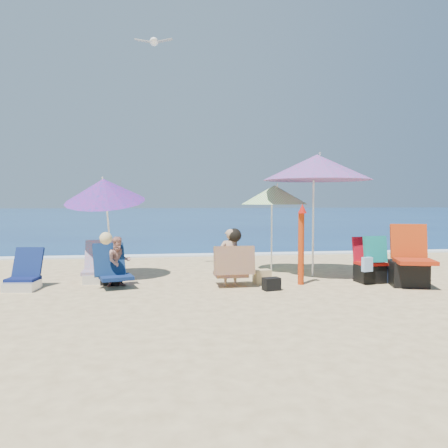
{
  "coord_description": "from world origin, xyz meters",
  "views": [
    {
      "loc": [
        -1.47,
        -7.31,
        1.54
      ],
      "look_at": [
        -0.3,
        1.0,
        1.1
      ],
      "focal_mm": 35.95,
      "sensor_mm": 36.0,
      "label": 1
    }
  ],
  "objects": [
    {
      "name": "ground",
      "position": [
        0.0,
        0.0,
        0.0
      ],
      "size": [
        120.0,
        120.0,
        0.0
      ],
      "color": "#D8BC84",
      "rests_on": "ground"
    },
    {
      "name": "sea",
      "position": [
        0.0,
        45.0,
        -0.05
      ],
      "size": [
        120.0,
        80.0,
        0.12
      ],
      "color": "navy",
      "rests_on": "ground"
    },
    {
      "name": "foam",
      "position": [
        0.0,
        5.1,
        0.02
      ],
      "size": [
        120.0,
        0.5,
        0.04
      ],
      "color": "white",
      "rests_on": "ground"
    },
    {
      "name": "umbrella_turquoise",
      "position": [
        1.64,
        1.39,
        2.2
      ],
      "size": [
        2.77,
        2.77,
        2.5
      ],
      "color": "white",
      "rests_on": "ground"
    },
    {
      "name": "umbrella_striped",
      "position": [
        0.95,
        2.08,
        1.66
      ],
      "size": [
        1.59,
        1.59,
        1.9
      ],
      "color": "white",
      "rests_on": "ground"
    },
    {
      "name": "umbrella_blue",
      "position": [
        -2.56,
        1.67,
        1.74
      ],
      "size": [
        1.81,
        1.86,
        2.13
      ],
      "color": "white",
      "rests_on": "ground"
    },
    {
      "name": "furled_umbrella",
      "position": [
        1.06,
        0.56,
        0.81
      ],
      "size": [
        0.21,
        0.25,
        1.48
      ],
      "color": "#B3330C",
      "rests_on": "ground"
    },
    {
      "name": "chair_navy",
      "position": [
        -3.84,
        0.81,
        0.19
      ],
      "size": [
        0.57,
        0.73,
        0.7
      ],
      "color": "#0C1546",
      "rests_on": "ground"
    },
    {
      "name": "chair_rainbow",
      "position": [
        -2.64,
        1.37,
        0.21
      ],
      "size": [
        0.61,
        0.71,
        0.77
      ],
      "color": "#DA724D",
      "rests_on": "ground"
    },
    {
      "name": "camp_chair_left",
      "position": [
        2.94,
        0.15,
        0.33
      ],
      "size": [
        0.81,
        0.95,
        1.11
      ],
      "color": "#A7240B",
      "rests_on": "ground"
    },
    {
      "name": "camp_chair_right",
      "position": [
        2.4,
        0.57,
        0.32
      ],
      "size": [
        0.57,
        0.66,
        0.89
      ],
      "color": "#AF130C",
      "rests_on": "ground"
    },
    {
      "name": "person_center",
      "position": [
        -0.22,
        0.56,
        0.51
      ],
      "size": [
        0.72,
        0.6,
        1.04
      ],
      "color": "tan",
      "rests_on": "ground"
    },
    {
      "name": "person_left",
      "position": [
        -2.26,
        0.81,
        0.45
      ],
      "size": [
        0.77,
        0.72,
        1.0
      ],
      "color": "#B1776A",
      "rests_on": "ground"
    },
    {
      "name": "bag_black_a",
      "position": [
        -2.38,
        1.03,
        0.12
      ],
      "size": [
        0.39,
        0.32,
        0.25
      ],
      "color": "black",
      "rests_on": "ground"
    },
    {
      "name": "bag_tan",
      "position": [
        0.38,
        0.77,
        0.13
      ],
      "size": [
        0.33,
        0.26,
        0.26
      ],
      "color": "tan",
      "rests_on": "ground"
    },
    {
      "name": "bag_navy_b",
      "position": [
        2.8,
        0.6,
        0.14
      ],
      "size": [
        0.44,
        0.38,
        0.28
      ],
      "color": "#192137",
      "rests_on": "ground"
    },
    {
      "name": "bag_black_b",
      "position": [
        0.4,
        0.13,
        0.11
      ],
      "size": [
        0.32,
        0.25,
        0.22
      ],
      "color": "black",
      "rests_on": "ground"
    },
    {
      "name": "seagull",
      "position": [
        -1.59,
        2.25,
        4.82
      ],
      "size": [
        0.79,
        0.38,
        0.14
      ],
      "color": "white"
    }
  ]
}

